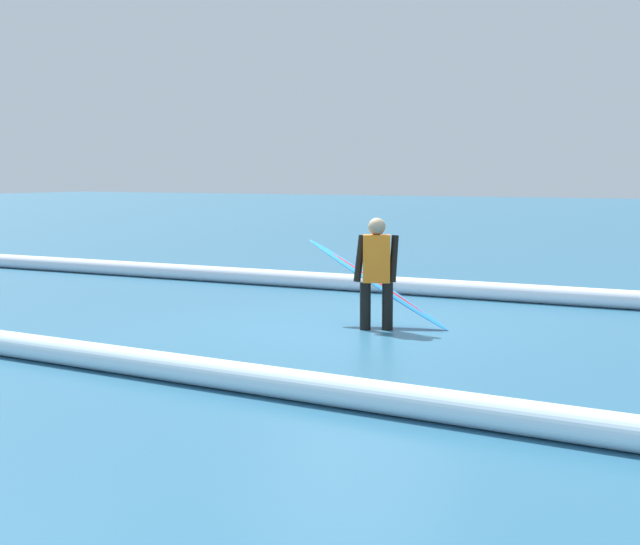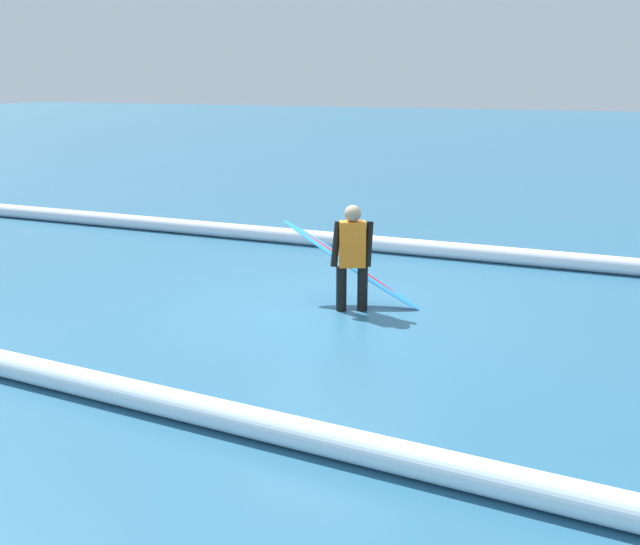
% 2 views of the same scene
% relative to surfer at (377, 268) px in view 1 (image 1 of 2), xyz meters
% --- Properties ---
extents(ground_plane, '(129.31, 129.31, 0.00)m').
position_rel_surfer_xyz_m(ground_plane, '(0.38, 0.03, -0.79)').
color(ground_plane, '#285E7E').
extents(surfer, '(0.48, 0.38, 1.42)m').
position_rel_surfer_xyz_m(surfer, '(0.00, 0.00, 0.00)').
color(surfer, black).
rests_on(surfer, ground_plane).
extents(surfboard, '(2.00, 0.36, 1.13)m').
position_rel_surfer_xyz_m(surfboard, '(0.15, -0.32, -0.24)').
color(surfboard, '#268CE5').
rests_on(surfboard, ground_plane).
extents(wave_crest_foreground, '(23.56, 0.36, 0.28)m').
position_rel_surfer_xyz_m(wave_crest_foreground, '(1.12, -3.43, -0.65)').
color(wave_crest_foreground, white).
rests_on(wave_crest_foreground, ground_plane).
extents(wave_crest_midground, '(15.75, 1.28, 0.27)m').
position_rel_surfer_xyz_m(wave_crest_midground, '(-2.57, 3.87, -0.65)').
color(wave_crest_midground, white).
rests_on(wave_crest_midground, ground_plane).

